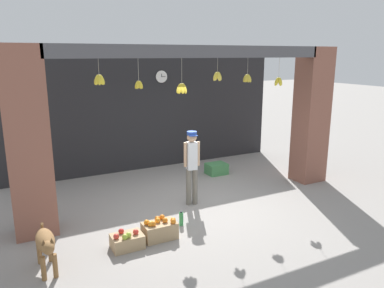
{
  "coord_description": "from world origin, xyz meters",
  "views": [
    {
      "loc": [
        -3.53,
        -6.42,
        3.11
      ],
      "look_at": [
        0.0,
        0.46,
        1.24
      ],
      "focal_mm": 35.0,
      "sensor_mm": 36.0,
      "label": 1
    }
  ],
  "objects_px": {
    "fruit_crate_oranges": "(160,230)",
    "fruit_crate_apples": "(127,241)",
    "water_bottle": "(181,219)",
    "shopkeeper": "(192,163)",
    "produce_box_green": "(216,169)",
    "dog": "(46,243)",
    "wall_clock": "(161,77)"
  },
  "relations": [
    {
      "from": "dog",
      "to": "wall_clock",
      "type": "distance_m",
      "value": 5.85
    },
    {
      "from": "shopkeeper",
      "to": "produce_box_green",
      "type": "distance_m",
      "value": 2.3
    },
    {
      "from": "fruit_crate_apples",
      "to": "produce_box_green",
      "type": "bearing_deg",
      "value": 39.17
    },
    {
      "from": "shopkeeper",
      "to": "fruit_crate_oranges",
      "type": "xyz_separation_m",
      "value": [
        -1.19,
        -1.1,
        -0.75
      ]
    },
    {
      "from": "wall_clock",
      "to": "fruit_crate_oranges",
      "type": "bearing_deg",
      "value": -113.58
    },
    {
      "from": "dog",
      "to": "fruit_crate_oranges",
      "type": "xyz_separation_m",
      "value": [
        1.84,
        0.19,
        -0.29
      ]
    },
    {
      "from": "dog",
      "to": "produce_box_green",
      "type": "bearing_deg",
      "value": 121.14
    },
    {
      "from": "water_bottle",
      "to": "dog",
      "type": "bearing_deg",
      "value": -168.53
    },
    {
      "from": "fruit_crate_apples",
      "to": "produce_box_green",
      "type": "xyz_separation_m",
      "value": [
        3.31,
        2.7,
        0.02
      ]
    },
    {
      "from": "dog",
      "to": "shopkeeper",
      "type": "relative_size",
      "value": 0.6
    },
    {
      "from": "fruit_crate_apples",
      "to": "water_bottle",
      "type": "bearing_deg",
      "value": 16.91
    },
    {
      "from": "fruit_crate_oranges",
      "to": "fruit_crate_apples",
      "type": "height_order",
      "value": "fruit_crate_oranges"
    },
    {
      "from": "shopkeeper",
      "to": "wall_clock",
      "type": "bearing_deg",
      "value": -89.94
    },
    {
      "from": "dog",
      "to": "shopkeeper",
      "type": "xyz_separation_m",
      "value": [
        3.03,
        1.3,
        0.47
      ]
    },
    {
      "from": "fruit_crate_oranges",
      "to": "wall_clock",
      "type": "xyz_separation_m",
      "value": [
        1.73,
        3.96,
        2.35
      ]
    },
    {
      "from": "dog",
      "to": "fruit_crate_oranges",
      "type": "height_order",
      "value": "dog"
    },
    {
      "from": "fruit_crate_oranges",
      "to": "fruit_crate_apples",
      "type": "xyz_separation_m",
      "value": [
        -0.6,
        -0.06,
        -0.04
      ]
    },
    {
      "from": "fruit_crate_oranges",
      "to": "wall_clock",
      "type": "bearing_deg",
      "value": 66.42
    },
    {
      "from": "fruit_crate_apples",
      "to": "fruit_crate_oranges",
      "type": "bearing_deg",
      "value": 5.6
    },
    {
      "from": "dog",
      "to": "fruit_crate_apples",
      "type": "bearing_deg",
      "value": 95.49
    },
    {
      "from": "fruit_crate_oranges",
      "to": "water_bottle",
      "type": "relative_size",
      "value": 2.04
    },
    {
      "from": "dog",
      "to": "shopkeeper",
      "type": "height_order",
      "value": "shopkeeper"
    },
    {
      "from": "shopkeeper",
      "to": "fruit_crate_apples",
      "type": "bearing_deg",
      "value": 43.8
    },
    {
      "from": "dog",
      "to": "shopkeeper",
      "type": "bearing_deg",
      "value": 112.43
    },
    {
      "from": "fruit_crate_oranges",
      "to": "fruit_crate_apples",
      "type": "relative_size",
      "value": 1.12
    },
    {
      "from": "fruit_crate_apples",
      "to": "shopkeeper",
      "type": "bearing_deg",
      "value": 33.01
    },
    {
      "from": "shopkeeper",
      "to": "wall_clock",
      "type": "relative_size",
      "value": 4.59
    },
    {
      "from": "fruit_crate_oranges",
      "to": "fruit_crate_apples",
      "type": "distance_m",
      "value": 0.61
    },
    {
      "from": "shopkeeper",
      "to": "wall_clock",
      "type": "distance_m",
      "value": 3.31
    },
    {
      "from": "shopkeeper",
      "to": "fruit_crate_oranges",
      "type": "bearing_deg",
      "value": 53.69
    },
    {
      "from": "shopkeeper",
      "to": "produce_box_green",
      "type": "relative_size",
      "value": 3.02
    },
    {
      "from": "produce_box_green",
      "to": "fruit_crate_oranges",
      "type": "bearing_deg",
      "value": -135.77
    }
  ]
}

